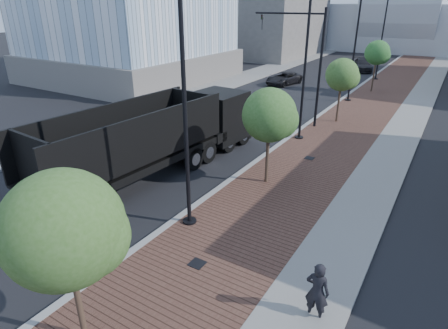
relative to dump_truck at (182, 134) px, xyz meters
The scene contains 23 objects.
sidewalk 25.97m from the dump_truck, 74.11° to the left, with size 7.00×140.00×0.12m, color #4C2D23.
concrete_strip 26.83m from the dump_truck, 68.54° to the left, with size 2.40×140.00×0.13m, color slate.
curb 25.23m from the dump_truck, 81.79° to the left, with size 0.30×140.00×0.14m, color gray.
west_sidewalk 26.69m from the dump_truck, 110.67° to the left, with size 4.00×140.00×0.12m, color slate.
dump_truck is the anchor object (origin of this frame).
white_sedan 2.69m from the dump_truck, 101.32° to the left, with size 1.51×4.32×1.42m, color white.
dark_car_mid 23.32m from the dump_truck, 99.48° to the left, with size 2.17×4.70×1.30m, color black.
dark_car_far 36.61m from the dump_truck, 87.86° to the left, with size 2.13×5.25×1.52m, color black.
pedestrian 12.40m from the dump_truck, 35.09° to the right, with size 0.68×0.45×1.86m, color black.
streetlight_1 7.06m from the dump_truck, 51.16° to the right, with size 1.44×0.56×9.21m.
streetlight_2 8.71m from the dump_truck, 58.79° to the left, with size 1.72×0.56×9.28m.
streetlight_3 19.55m from the dump_truck, 77.82° to the left, with size 1.44×0.56×9.21m.
streetlight_4 31.37m from the dump_truck, 82.27° to the left, with size 1.72×0.56×9.28m.
traffic_mast 10.99m from the dump_truck, 71.63° to the left, with size 5.09×0.20×8.00m.
tree_0 12.37m from the dump_truck, 64.61° to the right, with size 2.87×2.87×4.91m.
tree_1 5.57m from the dump_truck, ahead, with size 2.56×2.54×4.77m.
tree_2 13.19m from the dump_truck, 66.31° to the left, with size 2.37×2.31×4.71m.
tree_3 24.62m from the dump_truck, 77.65° to the left, with size 2.38×2.33×5.01m.
tower_podium 26.51m from the dump_truck, 140.32° to the left, with size 19.00×19.00×3.00m, color slate.
convention_center 70.08m from the dump_truck, 88.69° to the left, with size 50.00×30.00×50.00m.
commercial_block_nw 47.95m from the dump_truck, 110.06° to the left, with size 14.00×20.00×10.00m, color #635F59.
utility_cover_1 9.39m from the dump_truck, 49.70° to the right, with size 0.50×0.50×0.02m, color black.
utility_cover_2 7.32m from the dump_truck, 33.22° to the left, with size 0.50×0.50×0.02m, color black.
Camera 1 is at (8.58, -0.25, 8.28)m, focal length 29.91 mm.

